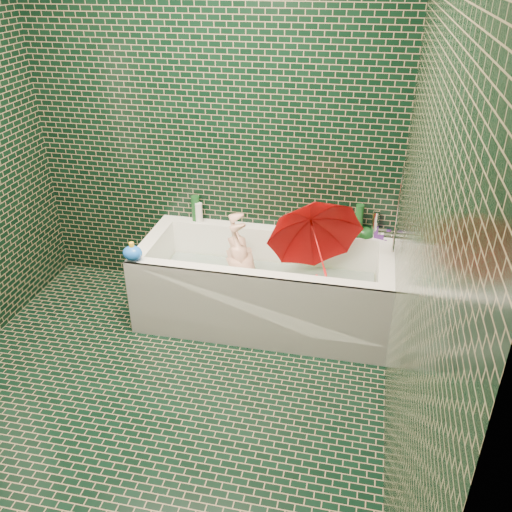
% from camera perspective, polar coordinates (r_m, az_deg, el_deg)
% --- Properties ---
extents(floor, '(2.80, 2.80, 0.00)m').
position_cam_1_polar(floor, '(3.27, -10.92, -15.49)').
color(floor, black).
rests_on(floor, ground).
extents(wall_back, '(2.80, 0.00, 2.80)m').
position_cam_1_polar(wall_back, '(3.80, -4.69, 13.45)').
color(wall_back, black).
rests_on(wall_back, floor).
extents(wall_right, '(0.00, 2.80, 2.80)m').
position_cam_1_polar(wall_right, '(2.35, 16.70, 2.16)').
color(wall_right, black).
rests_on(wall_right, floor).
extents(bathtub, '(1.70, 0.75, 0.55)m').
position_cam_1_polar(bathtub, '(3.78, 0.84, -3.89)').
color(bathtub, white).
rests_on(bathtub, floor).
extents(bath_mat, '(1.35, 0.47, 0.01)m').
position_cam_1_polar(bath_mat, '(3.82, 0.89, -4.45)').
color(bath_mat, green).
rests_on(bath_mat, bathtub).
extents(water, '(1.48, 0.53, 0.00)m').
position_cam_1_polar(water, '(3.74, 0.90, -2.61)').
color(water, silver).
rests_on(water, bathtub).
extents(faucet, '(0.18, 0.19, 0.55)m').
position_cam_1_polar(faucet, '(3.46, 14.27, 2.58)').
color(faucet, silver).
rests_on(faucet, wall_right).
extents(child, '(0.98, 0.53, 0.36)m').
position_cam_1_polar(child, '(3.74, -0.96, -2.45)').
color(child, '#E0A48C').
rests_on(child, bathtub).
extents(umbrella, '(0.91, 0.86, 0.93)m').
position_cam_1_polar(umbrella, '(3.51, 6.54, 0.98)').
color(umbrella, red).
rests_on(umbrella, bathtub).
extents(soap_bottle_a, '(0.12, 0.12, 0.23)m').
position_cam_1_polar(soap_bottle_a, '(3.85, 13.27, 1.73)').
color(soap_bottle_a, white).
rests_on(soap_bottle_a, bathtub).
extents(soap_bottle_b, '(0.12, 0.12, 0.21)m').
position_cam_1_polar(soap_bottle_b, '(3.84, 12.91, 1.71)').
color(soap_bottle_b, '#441D70').
rests_on(soap_bottle_b, bathtub).
extents(soap_bottle_c, '(0.17, 0.17, 0.17)m').
position_cam_1_polar(soap_bottle_c, '(3.83, 10.96, 1.85)').
color(soap_bottle_c, '#13441A').
rests_on(soap_bottle_c, bathtub).
extents(bottle_right_tall, '(0.07, 0.07, 0.24)m').
position_cam_1_polar(bottle_right_tall, '(3.80, 10.77, 3.65)').
color(bottle_right_tall, '#13441A').
rests_on(bottle_right_tall, bathtub).
extents(bottle_right_pump, '(0.06, 0.06, 0.19)m').
position_cam_1_polar(bottle_right_pump, '(3.83, 12.46, 3.29)').
color(bottle_right_pump, silver).
rests_on(bottle_right_pump, bathtub).
extents(bottle_left_tall, '(0.08, 0.08, 0.19)m').
position_cam_1_polar(bottle_left_tall, '(4.01, -6.37, 5.01)').
color(bottle_left_tall, '#13441A').
rests_on(bottle_left_tall, bathtub).
extents(bottle_left_short, '(0.06, 0.06, 0.15)m').
position_cam_1_polar(bottle_left_short, '(3.99, -6.02, 4.56)').
color(bottle_left_short, white).
rests_on(bottle_left_short, bathtub).
extents(rubber_duck, '(0.13, 0.11, 0.10)m').
position_cam_1_polar(rubber_duck, '(3.86, 9.25, 2.99)').
color(rubber_duck, yellow).
rests_on(rubber_duck, bathtub).
extents(bath_toy, '(0.14, 0.12, 0.12)m').
position_cam_1_polar(bath_toy, '(3.54, -12.87, 0.33)').
color(bath_toy, blue).
rests_on(bath_toy, bathtub).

